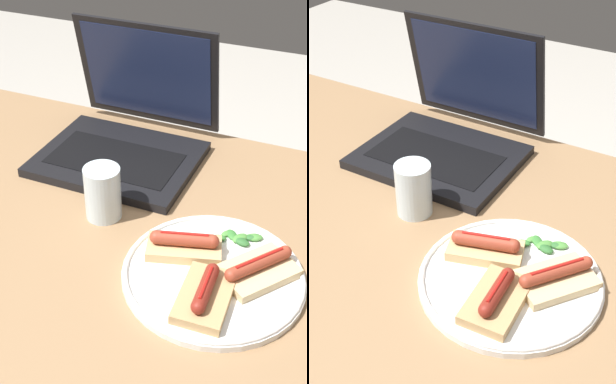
# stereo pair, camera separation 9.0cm
# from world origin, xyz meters

# --- Properties ---
(desk) EXTENTS (1.30, 0.80, 0.76)m
(desk) POSITION_xyz_m (0.00, 0.00, 0.66)
(desk) COLOR #93704C
(desk) RESTS_ON ground_plane
(laptop) EXTENTS (0.31, 0.30, 0.25)m
(laptop) POSITION_xyz_m (-0.10, 0.24, 0.81)
(laptop) COLOR black
(laptop) RESTS_ON desk
(plate) EXTENTS (0.28, 0.28, 0.02)m
(plate) POSITION_xyz_m (0.18, -0.04, 0.77)
(plate) COLOR white
(plate) RESTS_ON desk
(sausage_toast_left) EXTENTS (0.13, 0.14, 0.04)m
(sausage_toast_left) POSITION_xyz_m (0.25, -0.02, 0.78)
(sausage_toast_left) COLOR #D6B784
(sausage_toast_left) RESTS_ON plate
(sausage_toast_middle) EXTENTS (0.08, 0.12, 0.04)m
(sausage_toast_middle) POSITION_xyz_m (0.19, -0.10, 0.79)
(sausage_toast_middle) COLOR tan
(sausage_toast_middle) RESTS_ON plate
(sausage_toast_right) EXTENTS (0.13, 0.09, 0.04)m
(sausage_toast_right) POSITION_xyz_m (0.13, -0.01, 0.79)
(sausage_toast_right) COLOR tan
(sausage_toast_right) RESTS_ON plate
(salad_pile) EXTENTS (0.08, 0.05, 0.01)m
(salad_pile) POSITION_xyz_m (0.20, 0.05, 0.78)
(salad_pile) COLOR #387A33
(salad_pile) RESTS_ON plate
(drinking_glass) EXTENTS (0.06, 0.06, 0.10)m
(drinking_glass) POSITION_xyz_m (-0.04, 0.04, 0.81)
(drinking_glass) COLOR silver
(drinking_glass) RESTS_ON desk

